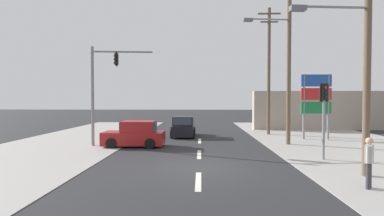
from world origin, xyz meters
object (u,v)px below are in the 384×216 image
Objects in this scene: hatchback_kerbside_parked at (183,127)px; traffic_signal_mast at (102,83)px; utility_pole_foreground_right at (363,50)px; pedestrian_at_kerb at (369,160)px; shopping_plaza_sign at (316,97)px; utility_pole_midground_right at (287,52)px; hatchback_oncoming_mid at (135,135)px; pedestal_signal_right_kerb at (324,108)px; utility_pole_background_right at (269,69)px.

traffic_signal_mast is at bearing -134.33° from hatchback_kerbside_parked.
pedestrian_at_kerb is at bearing -111.21° from utility_pole_foreground_right.
traffic_signal_mast is 14.54m from shopping_plaza_sign.
utility_pole_midground_right reaches higher than hatchback_oncoming_mid.
hatchback_oncoming_mid is at bearing -117.56° from hatchback_kerbside_parked.
traffic_signal_mast is 3.68× the size of pedestrian_at_kerb.
hatchback_oncoming_mid is at bearing 159.20° from pedestal_signal_right_kerb.
shopping_plaza_sign is 12.34m from pedestrian_at_kerb.
pedestrian_at_kerb is at bearing -95.57° from pedestal_signal_right_kerb.
traffic_signal_mast is 12.41m from pedestal_signal_right_kerb.
utility_pole_foreground_right is 0.84× the size of utility_pole_background_right.
utility_pole_midground_right reaches higher than utility_pole_background_right.
utility_pole_background_right is (-0.46, 13.07, 0.68)m from utility_pole_foreground_right.
traffic_signal_mast reaches higher than shopping_plaza_sign.
pedestrian_at_kerb is at bearing -90.39° from utility_pole_midground_right.
pedestrian_at_kerb is (-0.45, -4.57, -1.49)m from pedestal_signal_right_kerb.
utility_pole_midground_right is at bearing 89.61° from pedestrian_at_kerb.
traffic_signal_mast is at bearing 161.76° from pedestal_signal_right_kerb.
utility_pole_background_right is at bearing 92.01° from utility_pole_foreground_right.
pedestrian_at_kerb is (-2.84, -11.83, -2.06)m from shopping_plaza_sign.
shopping_plaza_sign is (2.40, 7.26, 0.57)m from pedestal_signal_right_kerb.
hatchback_kerbside_parked is at bearing 149.60° from utility_pole_midground_right.
shopping_plaza_sign is (14.11, 3.40, -0.85)m from traffic_signal_mast.
shopping_plaza_sign is 1.26× the size of hatchback_oncoming_mid.
shopping_plaza_sign is 9.81m from hatchback_kerbside_parked.
shopping_plaza_sign reaches higher than hatchback_oncoming_mid.
pedestal_signal_right_kerb is 0.98× the size of hatchback_kerbside_parked.
pedestal_signal_right_kerb is 7.67m from shopping_plaza_sign.
pedestrian_at_kerb is at bearing -36.80° from traffic_signal_mast.
utility_pole_background_right is at bearing 28.56° from traffic_signal_mast.
hatchback_kerbside_parked is 1.00× the size of hatchback_oncoming_mid.
hatchback_kerbside_parked is (-6.67, 3.91, -5.05)m from utility_pole_midground_right.
utility_pole_foreground_right is 12.48m from hatchback_oncoming_mid.
hatchback_kerbside_parked is at bearing 45.67° from traffic_signal_mast.
utility_pole_background_right reaches higher than shopping_plaza_sign.
utility_pole_midground_right is (-0.55, 7.72, 1.14)m from utility_pole_foreground_right.
traffic_signal_mast reaches higher than hatchback_oncoming_mid.
utility_pole_midground_right reaches higher than utility_pole_foreground_right.
traffic_signal_mast is 1.69× the size of pedestal_signal_right_kerb.
traffic_signal_mast is at bearing -166.44° from shopping_plaza_sign.
pedestrian_at_kerb is (-0.15, -14.64, -4.36)m from utility_pole_background_right.
utility_pole_midground_right is 9.23m from hatchback_kerbside_parked.
shopping_plaza_sign is at bearing 42.43° from utility_pole_midground_right.
utility_pole_background_right is 15.28m from pedestrian_at_kerb.
pedestrian_at_kerb is at bearing -63.43° from hatchback_kerbside_parked.
utility_pole_midground_right is 2.34× the size of shopping_plaza_sign.
pedestal_signal_right_kerb is at bearing -88.33° from utility_pole_background_right.
utility_pole_midground_right reaches higher than pedestal_signal_right_kerb.
shopping_plaza_sign is at bearing -46.23° from utility_pole_background_right.
pedestal_signal_right_kerb is at bearing -20.80° from hatchback_oncoming_mid.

